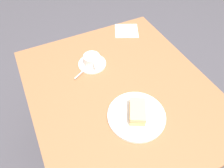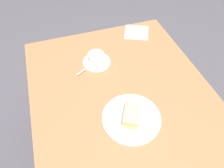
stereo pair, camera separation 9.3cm
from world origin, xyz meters
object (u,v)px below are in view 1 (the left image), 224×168
sandwich_front (137,112)px  napkin (127,31)px  dining_table (120,100)px  spoon (83,71)px  coffee_saucer (92,64)px  sandwich_plate (136,116)px  coffee_cup (92,60)px

sandwich_front → napkin: 0.66m
dining_table → spoon: bearing=-143.8°
coffee_saucer → sandwich_front: bearing=7.6°
sandwich_plate → spoon: 0.39m
coffee_saucer → coffee_cup: (0.00, -0.00, 0.03)m
coffee_saucer → coffee_cup: coffee_cup is taller
dining_table → spoon: spoon is taller
dining_table → sandwich_plate: bearing=-4.3°
sandwich_plate → sandwich_front: 0.03m
coffee_cup → napkin: coffee_cup is taller
dining_table → napkin: bearing=148.3°
sandwich_front → coffee_saucer: (-0.41, -0.05, -0.03)m
sandwich_front → coffee_cup: 0.41m
dining_table → napkin: size_ratio=6.99×
sandwich_front → coffee_saucer: 0.41m
dining_table → spoon: (-0.19, -0.14, 0.12)m
dining_table → napkin: napkin is taller
coffee_saucer → spoon: spoon is taller
dining_table → sandwich_front: (0.18, -0.01, 0.14)m
dining_table → sandwich_plate: sandwich_plate is taller
coffee_cup → sandwich_plate: bearing=7.5°
sandwich_plate → napkin: 0.66m
napkin → coffee_saucer: bearing=-59.0°
sandwich_plate → spoon: size_ratio=2.91×
dining_table → coffee_saucer: size_ratio=6.70×
napkin → coffee_cup: bearing=-58.9°
sandwich_front → spoon: size_ratio=1.50×
sandwich_plate → coffee_saucer: sandwich_plate is taller
dining_table → sandwich_front: 0.23m
dining_table → coffee_saucer: coffee_saucer is taller
coffee_cup → napkin: bearing=121.1°
sandwich_front → napkin: bearing=155.7°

